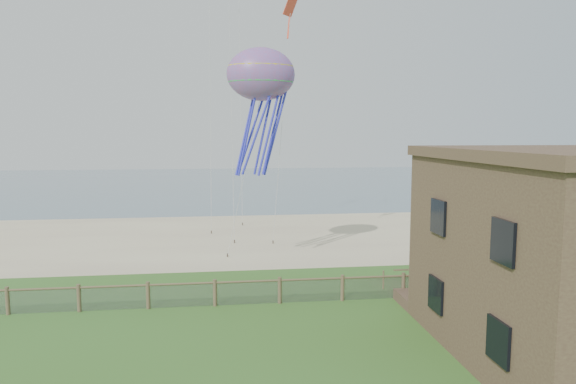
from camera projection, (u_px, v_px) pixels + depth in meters
name	position (u px, v px, depth m)	size (l,w,h in m)	color
ground	(299.00, 359.00, 18.11)	(160.00, 160.00, 0.00)	#3A6221
sand_beach	(257.00, 236.00, 39.79)	(72.00, 20.00, 0.02)	tan
ocean	(239.00, 183.00, 83.16)	(160.00, 68.00, 0.02)	slate
chainlink_fence	(280.00, 292.00, 23.96)	(36.20, 0.20, 1.25)	brown
motel_deck	(551.00, 294.00, 24.64)	(15.00, 2.00, 0.50)	brown
picnic_table	(464.00, 298.00, 23.49)	(1.90, 1.44, 0.80)	brown
octopus_kite	(261.00, 109.00, 29.21)	(3.72, 2.62, 7.65)	#E82448
kite_red	(290.00, 14.00, 31.43)	(1.18, 0.70, 2.10)	#E94429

